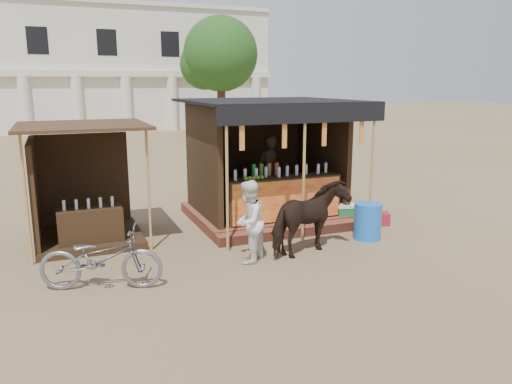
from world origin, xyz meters
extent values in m
plane|color=#846B4C|center=(0.00, 0.00, 0.00)|extent=(120.00, 120.00, 0.00)
cube|color=brown|center=(1.00, 3.50, 0.11)|extent=(3.40, 2.80, 0.22)
cube|color=brown|center=(1.00, 1.95, 0.10)|extent=(3.40, 0.35, 0.20)
cube|color=#352313|center=(1.00, 2.55, 0.69)|extent=(2.60, 0.55, 0.95)
cube|color=red|center=(1.00, 2.27, 0.69)|extent=(2.50, 0.02, 0.88)
cube|color=#352313|center=(1.00, 4.75, 1.47)|extent=(3.00, 0.12, 2.50)
cube|color=#352313|center=(-0.50, 3.50, 1.47)|extent=(0.12, 2.50, 2.50)
cube|color=#352313|center=(2.50, 3.50, 1.47)|extent=(0.12, 2.50, 2.50)
cube|color=black|center=(1.00, 3.30, 2.75)|extent=(3.60, 3.60, 0.06)
cube|color=black|center=(1.00, 1.52, 2.57)|extent=(3.60, 0.06, 0.36)
cylinder|color=tan|center=(-0.60, 1.55, 1.38)|extent=(0.06, 0.06, 2.75)
cylinder|color=tan|center=(1.00, 1.55, 1.38)|extent=(0.06, 0.06, 2.75)
cylinder|color=tan|center=(2.60, 1.55, 1.38)|extent=(0.06, 0.06, 2.75)
cube|color=red|center=(-0.30, 1.55, 2.20)|extent=(0.10, 0.02, 0.55)
cube|color=red|center=(0.57, 1.55, 2.20)|extent=(0.10, 0.02, 0.55)
cube|color=red|center=(1.43, 1.55, 2.20)|extent=(0.10, 0.02, 0.55)
cube|color=red|center=(2.30, 1.55, 2.20)|extent=(0.10, 0.02, 0.55)
imported|color=black|center=(1.13, 3.60, 1.09)|extent=(0.74, 0.62, 1.73)
cube|color=#352313|center=(-3.00, 3.20, 0.07)|extent=(2.00, 2.00, 0.15)
cube|color=#352313|center=(-3.00, 4.15, 1.05)|extent=(1.90, 0.10, 2.10)
cube|color=#352313|center=(-3.95, 3.20, 1.05)|extent=(0.10, 1.90, 2.10)
cube|color=#472D19|center=(-3.00, 3.10, 2.35)|extent=(2.40, 2.40, 0.06)
cylinder|color=tan|center=(-4.05, 2.15, 1.18)|extent=(0.05, 0.05, 2.35)
cylinder|color=tan|center=(-1.95, 2.15, 1.18)|extent=(0.05, 0.05, 2.35)
cube|color=#352313|center=(-3.00, 2.70, 0.40)|extent=(1.20, 0.50, 0.80)
imported|color=black|center=(0.77, 0.83, 0.68)|extent=(1.77, 1.26, 1.37)
imported|color=gray|center=(-2.99, 0.61, 0.50)|extent=(2.00, 1.22, 0.99)
imported|color=white|center=(-0.44, 0.88, 0.74)|extent=(0.91, 0.91, 1.49)
cylinder|color=blue|center=(2.32, 1.22, 0.37)|extent=(0.66, 0.66, 0.74)
cube|color=maroon|center=(3.20, 2.00, 0.14)|extent=(0.50, 0.48, 0.27)
cube|color=#197439|center=(2.59, 2.34, 0.20)|extent=(0.69, 0.54, 0.40)
cube|color=white|center=(2.59, 2.34, 0.43)|extent=(0.72, 0.56, 0.06)
cube|color=silver|center=(-2.00, 30.00, 4.00)|extent=(26.00, 7.00, 8.00)
cube|color=silver|center=(-2.00, 26.40, 3.70)|extent=(26.00, 0.50, 0.40)
cylinder|color=silver|center=(-5.00, 26.40, 1.80)|extent=(0.70, 0.70, 3.60)
cylinder|color=silver|center=(-2.00, 26.40, 1.80)|extent=(0.70, 0.70, 3.60)
cylinder|color=silver|center=(1.00, 26.40, 1.80)|extent=(0.70, 0.70, 3.60)
cylinder|color=silver|center=(4.00, 26.40, 1.80)|extent=(0.70, 0.70, 3.60)
cylinder|color=silver|center=(7.00, 26.40, 1.80)|extent=(0.70, 0.70, 3.60)
cylinder|color=silver|center=(10.00, 26.40, 1.80)|extent=(0.70, 0.70, 3.60)
cylinder|color=#382314|center=(6.00, 22.00, 2.00)|extent=(0.50, 0.50, 4.00)
sphere|color=#2B5E20|center=(6.00, 22.00, 4.80)|extent=(4.40, 4.40, 4.40)
sphere|color=#2B5E20|center=(5.20, 22.60, 4.20)|extent=(2.99, 2.99, 2.99)
camera|label=1|loc=(-3.51, -7.07, 3.16)|focal=35.00mm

